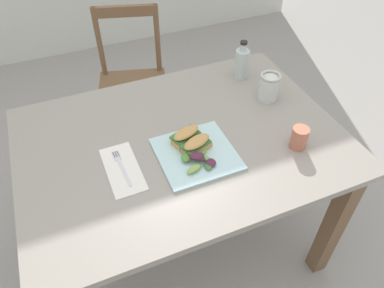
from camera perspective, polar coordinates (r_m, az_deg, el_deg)
The scene contains 12 objects.
ground_plane at distance 2.01m, azimuth -2.30°, elevation -14.64°, with size 8.78×8.78×0.00m, color gray.
dining_table at distance 1.51m, azimuth -1.50°, elevation -2.53°, with size 1.25×0.90×0.74m.
chair_wooden_far at distance 2.25m, azimuth -9.26°, elevation 9.21°, with size 0.49×0.49×0.87m.
plate_lunch at distance 1.36m, azimuth 0.65°, elevation -1.54°, with size 0.28×0.28×0.01m, color silver.
sandwich_half_front at distance 1.34m, azimuth 0.71°, elevation -0.10°, with size 0.13×0.10×0.06m.
sandwich_half_back at distance 1.38m, azimuth -0.93°, elevation 1.33°, with size 0.13×0.10×0.06m.
salad_mixed_greens at distance 1.32m, azimuth 0.74°, elevation -2.04°, with size 0.13×0.15×0.04m.
napkin_folded at distance 1.33m, azimuth -10.78°, elevation -3.86°, with size 0.12×0.25×0.00m, color silver.
fork_on_napkin at distance 1.34m, azimuth -11.03°, elevation -3.26°, with size 0.03×0.19×0.00m.
bottle_cold_brew at distance 1.74m, azimuth 7.74°, elevation 12.16°, with size 0.06×0.06×0.18m.
mason_jar_iced_tea at distance 1.63m, azimuth 11.93°, elevation 8.59°, with size 0.09×0.09×0.12m.
cup_extra_side at distance 1.42m, azimuth 16.40°, elevation 0.94°, with size 0.06×0.06×0.09m, color #B2664C.
Camera 1 is at (-0.33, -1.00, 1.71)m, focal length 34.15 mm.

